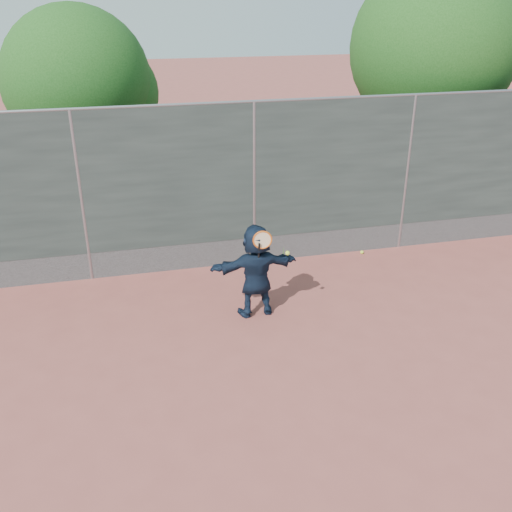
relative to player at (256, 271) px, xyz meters
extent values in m
plane|color=#9E4C42|center=(0.41, -1.63, -0.75)|extent=(80.00, 80.00, 0.00)
imported|color=#132035|center=(0.00, 0.00, 0.00)|extent=(1.42, 0.52, 1.51)
sphere|color=#D7FA37|center=(2.56, 1.71, -0.72)|extent=(0.07, 0.07, 0.07)
cube|color=#38423D|center=(0.41, 1.87, 1.00)|extent=(20.00, 0.04, 2.50)
cube|color=slate|center=(0.41, 1.87, -0.50)|extent=(20.00, 0.03, 0.50)
cylinder|color=gray|center=(0.41, 1.87, 2.25)|extent=(20.00, 0.05, 0.05)
cylinder|color=gray|center=(-2.59, 1.87, 0.75)|extent=(0.06, 0.06, 3.00)
cylinder|color=gray|center=(0.41, 1.87, 0.75)|extent=(0.06, 0.06, 3.00)
cylinder|color=gray|center=(3.41, 1.87, 0.75)|extent=(0.06, 0.06, 3.00)
torus|color=#D35813|center=(0.05, -0.20, 0.60)|extent=(0.29, 0.06, 0.29)
cylinder|color=beige|center=(0.05, -0.20, 0.60)|extent=(0.25, 0.03, 0.25)
cylinder|color=black|center=(0.00, -0.18, 0.40)|extent=(0.04, 0.13, 0.33)
sphere|color=#D7FA37|center=(0.44, -0.21, 0.35)|extent=(0.07, 0.07, 0.07)
cylinder|color=#382314|center=(4.91, 4.07, 0.55)|extent=(0.28, 0.28, 2.60)
sphere|color=#23561C|center=(4.91, 4.07, 2.84)|extent=(3.60, 3.60, 3.60)
sphere|color=#23561C|center=(5.63, 4.27, 2.48)|extent=(2.52, 2.52, 2.52)
cylinder|color=#382314|center=(-2.59, 4.87, 0.35)|extent=(0.28, 0.28, 2.20)
sphere|color=#23561C|center=(-2.59, 4.87, 2.27)|extent=(3.00, 3.00, 3.00)
sphere|color=#23561C|center=(-1.99, 5.07, 1.97)|extent=(2.10, 2.10, 2.10)
cone|color=#387226|center=(0.66, 1.75, -0.62)|extent=(0.03, 0.03, 0.26)
cone|color=#387226|center=(0.96, 1.77, -0.60)|extent=(0.03, 0.03, 0.30)
cone|color=#387226|center=(0.31, 1.73, -0.64)|extent=(0.03, 0.03, 0.22)
camera|label=1|loc=(-1.86, -7.69, 3.94)|focal=40.00mm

